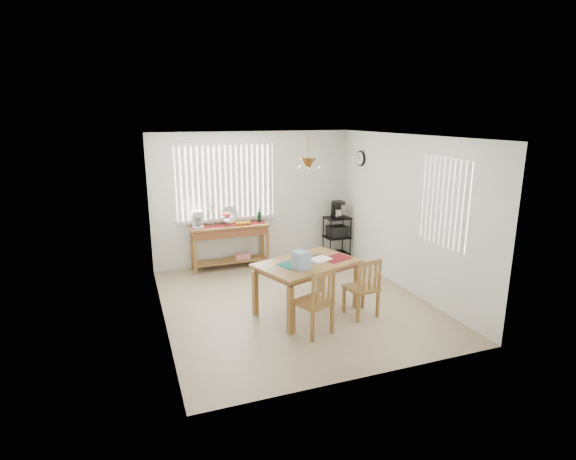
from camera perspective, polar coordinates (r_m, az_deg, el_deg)
name	(u,v)px	position (r m, az deg, el deg)	size (l,w,h in m)	color
ground	(294,302)	(7.26, 0.77, -9.19)	(4.00, 4.50, 0.01)	tan
room_shell	(294,198)	(6.78, 0.79, 4.13)	(4.20, 4.70, 2.70)	white
sideboard	(230,236)	(8.73, -7.34, -0.74)	(1.51, 0.42, 0.85)	olive
sideboard_items	(217,219)	(8.61, -8.96, 1.36)	(1.43, 0.36, 0.65)	maroon
wire_cart	(337,233)	(9.43, 6.21, -0.38)	(0.50, 0.40, 0.85)	black
cart_items	(337,210)	(9.32, 6.27, 2.59)	(0.20, 0.24, 0.35)	black
dining_table	(307,268)	(6.72, 2.43, -4.80)	(1.69, 1.37, 0.78)	olive
table_items	(306,260)	(6.48, 2.26, -3.82)	(1.22, 0.60, 0.25)	#136E5E
chair_left	(315,302)	(6.11, 3.46, -9.15)	(0.56, 0.56, 0.94)	olive
chair_right	(363,288)	(6.72, 9.49, -7.26)	(0.47, 0.47, 0.90)	olive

